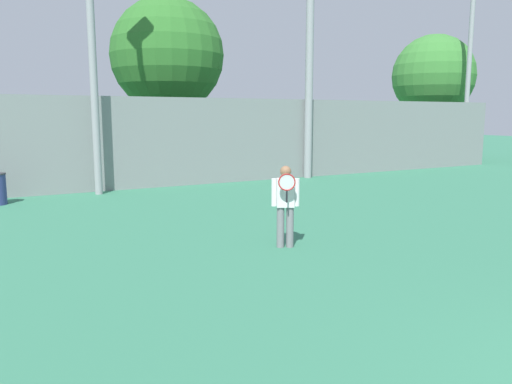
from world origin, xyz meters
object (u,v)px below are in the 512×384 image
Objects in this scene: tennis_player at (285,202)px; tree_green_broad at (167,56)px; light_pole_near_left at (310,9)px; tree_green_tall at (433,76)px; light_pole_far_right at (471,29)px.

tree_green_broad is at bearing 108.08° from tennis_player.
tree_green_tall is at bearing 18.02° from light_pole_near_left.
tree_green_tall is (0.97, 3.02, -1.97)m from light_pole_far_right.
light_pole_far_right is at bearing -107.80° from tree_green_tall.
light_pole_near_left reaches higher than tree_green_broad.
tree_green_tall is (10.46, 3.40, -1.90)m from light_pole_near_left.
light_pole_near_left is 1.72× the size of tree_green_tall.
light_pole_near_left is at bearing -177.67° from light_pole_far_right.
light_pole_far_right is 3.73m from tree_green_tall.
light_pole_far_right is (9.49, 0.39, 0.07)m from light_pole_near_left.
light_pole_far_right reaches higher than tree_green_broad.
tree_green_broad is at bearing 138.78° from light_pole_near_left.
tennis_player is 0.23× the size of tree_green_tall.
tennis_player is at bearing -126.67° from light_pole_near_left.
tennis_player is 20.92m from tree_green_tall.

